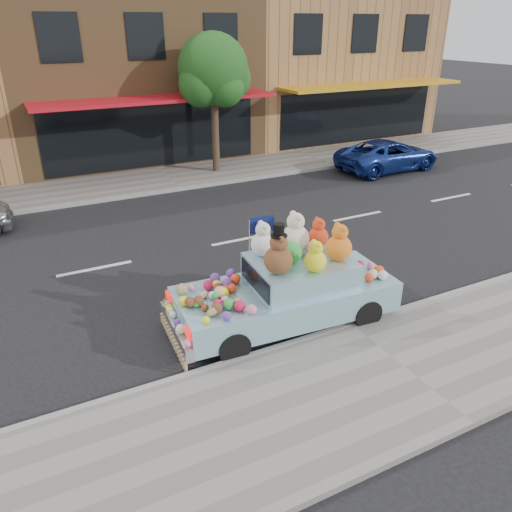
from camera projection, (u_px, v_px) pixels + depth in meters
ground at (242, 240)px, 13.88m from camera, size 120.00×120.00×0.00m
near_sidewalk at (404, 369)px, 8.62m from camera, size 60.00×3.00×0.12m
far_sidewalk at (169, 178)px, 19.09m from camera, size 60.00×3.00×0.12m
near_kerb at (351, 326)px, 9.82m from camera, size 60.00×0.12×0.13m
far_kerb at (182, 189)px, 17.88m from camera, size 60.00×0.12×0.13m
storefront_mid at (124, 68)px, 21.96m from camera, size 10.00×9.80×7.30m
storefront_right at (314, 60)px, 26.08m from camera, size 10.00×9.80×7.30m
street_tree at (213, 75)px, 18.41m from camera, size 3.00×2.70×5.22m
car_blue at (388, 155)px, 20.12m from camera, size 4.45×2.20×1.22m
art_car at (287, 287)px, 9.74m from camera, size 4.59×2.03×2.31m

